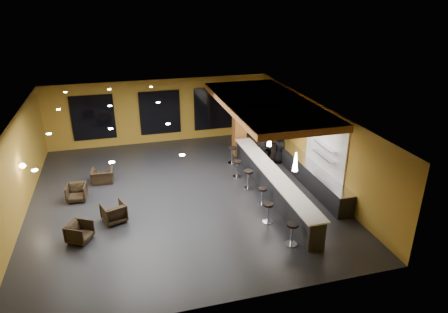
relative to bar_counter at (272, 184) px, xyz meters
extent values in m
cube|color=black|center=(-3.65, 1.00, -0.55)|extent=(12.00, 13.00, 0.10)
cube|color=black|center=(-3.65, 1.00, 3.05)|extent=(12.00, 13.00, 0.10)
cube|color=#A27724|center=(-3.65, 7.55, 1.25)|extent=(12.00, 0.10, 3.50)
cube|color=#A27724|center=(-3.65, -5.55, 1.25)|extent=(12.00, 0.10, 3.50)
cube|color=#A27724|center=(-9.70, 1.00, 1.25)|extent=(0.10, 13.00, 3.50)
cube|color=#A27724|center=(2.40, 1.00, 1.25)|extent=(0.10, 13.00, 3.50)
cube|color=#A4632F|center=(0.35, 2.00, 2.86)|extent=(3.60, 8.00, 0.28)
cube|color=black|center=(-7.15, 7.44, 1.20)|extent=(2.20, 0.06, 2.40)
cube|color=black|center=(-3.65, 7.44, 1.20)|extent=(2.20, 0.06, 2.40)
cube|color=black|center=(-0.65, 7.44, 1.20)|extent=(2.20, 0.06, 2.40)
cube|color=white|center=(2.31, 0.00, 1.50)|extent=(0.06, 3.20, 2.40)
cube|color=black|center=(0.00, 0.00, 0.00)|extent=(0.60, 8.00, 1.00)
cube|color=silver|center=(0.00, 0.00, 0.52)|extent=(0.78, 8.10, 0.05)
cube|color=black|center=(2.00, 0.50, -0.07)|extent=(0.70, 6.00, 0.86)
cube|color=silver|center=(2.00, 0.50, 0.39)|extent=(0.72, 6.00, 0.03)
cube|color=silver|center=(2.17, -0.20, 1.10)|extent=(0.30, 1.50, 0.03)
cube|color=silver|center=(2.17, -0.20, 1.55)|extent=(0.30, 1.50, 0.03)
cube|color=#9A5822|center=(0.00, 4.60, 1.25)|extent=(0.60, 0.60, 3.50)
sphere|color=#FFE5B2|center=(-9.53, 1.50, 1.30)|extent=(0.22, 0.22, 0.22)
cone|color=white|center=(0.00, -2.00, 1.85)|extent=(0.20, 0.20, 0.70)
cone|color=white|center=(0.00, 0.50, 1.85)|extent=(0.20, 0.20, 0.70)
cone|color=white|center=(0.00, 3.00, 1.85)|extent=(0.20, 0.20, 0.70)
imported|color=black|center=(0.59, 2.75, 0.33)|extent=(0.70, 0.57, 1.66)
imported|color=black|center=(1.20, 3.39, 0.28)|extent=(0.79, 0.64, 1.56)
imported|color=black|center=(1.57, 3.00, 0.28)|extent=(0.82, 0.58, 1.57)
imported|color=black|center=(-7.52, -1.37, -0.16)|extent=(1.00, 0.99, 0.68)
imported|color=black|center=(-6.37, -0.40, -0.13)|extent=(1.01, 1.02, 0.73)
imported|color=black|center=(-7.80, 1.63, -0.15)|extent=(0.82, 0.84, 0.70)
imported|color=black|center=(-6.81, 3.04, -0.19)|extent=(1.00, 0.89, 0.62)
cylinder|color=silver|center=(-0.66, -3.47, -0.48)|extent=(0.42, 0.42, 0.03)
cylinder|color=silver|center=(-0.66, -3.47, -0.11)|extent=(0.07, 0.07, 0.73)
cylinder|color=black|center=(-0.66, -3.47, 0.28)|extent=(0.40, 0.40, 0.08)
cylinder|color=silver|center=(-0.92, -1.94, -0.49)|extent=(0.39, 0.39, 0.03)
cylinder|color=silver|center=(-0.92, -1.94, -0.14)|extent=(0.07, 0.07, 0.68)
cylinder|color=black|center=(-0.92, -1.94, 0.23)|extent=(0.37, 0.37, 0.08)
cylinder|color=silver|center=(-0.66, -0.65, -0.49)|extent=(0.36, 0.36, 0.03)
cylinder|color=silver|center=(-0.66, -0.65, -0.17)|extent=(0.06, 0.06, 0.63)
cylinder|color=black|center=(-0.66, -0.65, 0.18)|extent=(0.34, 0.34, 0.07)
cylinder|color=silver|center=(-0.77, 0.78, -0.48)|extent=(0.43, 0.43, 0.03)
cylinder|color=silver|center=(-0.77, 0.78, -0.10)|extent=(0.07, 0.07, 0.75)
cylinder|color=black|center=(-0.77, 0.78, 0.30)|extent=(0.41, 0.41, 0.09)
cylinder|color=silver|center=(-0.89, 2.02, -0.49)|extent=(0.40, 0.40, 0.03)
cylinder|color=silver|center=(-0.89, 2.02, -0.13)|extent=(0.07, 0.07, 0.70)
cylinder|color=black|center=(-0.89, 2.02, 0.25)|extent=(0.38, 0.38, 0.08)
cylinder|color=silver|center=(-0.68, 3.55, -0.48)|extent=(0.43, 0.43, 0.03)
cylinder|color=silver|center=(-0.68, 3.55, -0.11)|extent=(0.07, 0.07, 0.75)
cylinder|color=black|center=(-0.68, 3.55, 0.30)|extent=(0.41, 0.41, 0.09)
camera|label=1|loc=(-5.80, -13.70, 7.49)|focal=32.00mm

